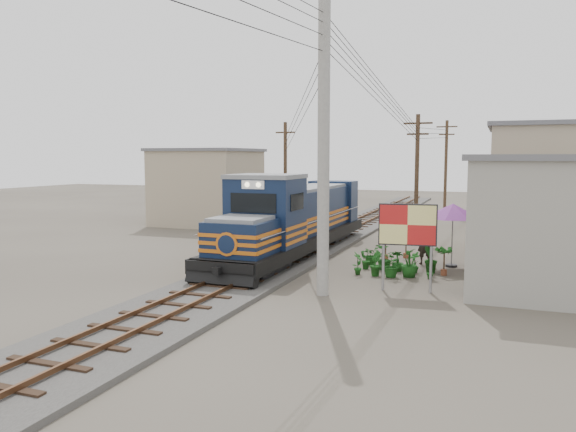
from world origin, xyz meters
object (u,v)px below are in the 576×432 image
at_px(billboard, 408,227).
at_px(market_umbrella, 453,211).
at_px(locomotive, 295,220).
at_px(vendor, 425,243).

bearing_deg(billboard, market_umbrella, 71.51).
relative_size(billboard, market_umbrella, 1.08).
distance_m(billboard, market_umbrella, 5.21).
height_order(billboard, market_umbrella, billboard).
height_order(locomotive, billboard, locomotive).
xyz_separation_m(locomotive, vendor, (5.99, -0.05, -0.71)).
relative_size(locomotive, billboard, 5.01).
bearing_deg(billboard, vendor, 84.20).
relative_size(market_umbrella, vendor, 1.49).
distance_m(locomotive, billboard, 8.09).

